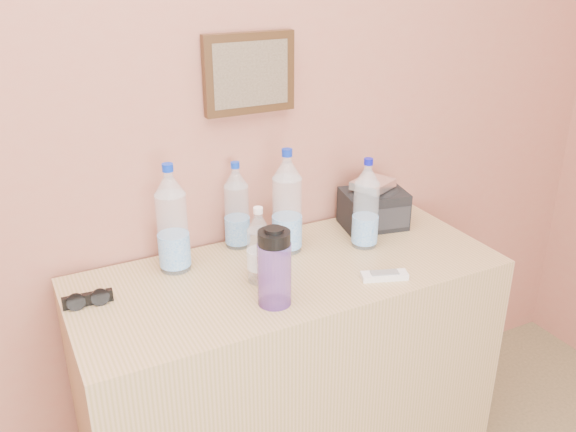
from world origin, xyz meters
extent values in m
plane|color=#A76B57|center=(0.00, 2.00, 1.35)|extent=(4.00, 0.00, 4.00)
cube|color=#9D6E48|center=(0.44, 1.70, 0.42)|extent=(1.34, 0.56, 0.84)
cylinder|color=silver|center=(0.13, 1.87, 0.99)|extent=(0.09, 0.09, 0.30)
cylinder|color=#082DBC|center=(0.13, 1.87, 1.17)|extent=(0.03, 0.03, 0.02)
cylinder|color=silver|center=(0.37, 1.93, 0.97)|extent=(0.08, 0.08, 0.26)
cylinder|color=#0B32BC|center=(0.37, 1.93, 1.12)|extent=(0.03, 0.03, 0.02)
cylinder|color=silver|center=(0.50, 1.83, 0.99)|extent=(0.09, 0.09, 0.30)
cylinder|color=#0B28AA|center=(0.50, 1.83, 1.18)|extent=(0.03, 0.03, 0.02)
cylinder|color=white|center=(0.75, 1.74, 0.97)|extent=(0.08, 0.08, 0.27)
cylinder|color=#0B0EA7|center=(0.75, 1.74, 1.14)|extent=(0.03, 0.03, 0.02)
cylinder|color=silver|center=(0.33, 1.68, 0.94)|extent=(0.07, 0.07, 0.21)
cylinder|color=white|center=(0.33, 1.68, 1.07)|extent=(0.03, 0.03, 0.02)
cylinder|color=#643A99|center=(0.32, 1.55, 0.93)|extent=(0.10, 0.10, 0.19)
cylinder|color=black|center=(0.32, 1.55, 1.05)|extent=(0.09, 0.09, 0.05)
cube|color=silver|center=(0.67, 1.52, 0.85)|extent=(0.15, 0.09, 0.02)
cube|color=silver|center=(0.85, 1.85, 1.00)|extent=(0.17, 0.16, 0.03)
camera|label=1|loc=(-0.32, 0.21, 1.76)|focal=38.00mm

